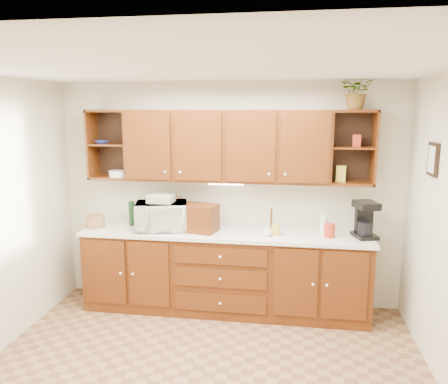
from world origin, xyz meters
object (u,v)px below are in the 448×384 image
(microwave, at_px, (161,216))
(potted_plant, at_px, (358,91))
(bread_box, at_px, (197,218))
(coffee_maker, at_px, (365,220))

(microwave, xyz_separation_m, potted_plant, (2.10, 0.12, 1.38))
(potted_plant, bearing_deg, microwave, -176.61)
(potted_plant, bearing_deg, bread_box, -175.65)
(bread_box, bearing_deg, microwave, -167.49)
(coffee_maker, bearing_deg, bread_box, 164.58)
(coffee_maker, bearing_deg, microwave, 164.21)
(microwave, relative_size, potted_plant, 1.54)
(potted_plant, bearing_deg, coffee_maker, -30.17)
(microwave, bearing_deg, bread_box, -13.92)
(coffee_maker, bearing_deg, potted_plant, 132.95)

